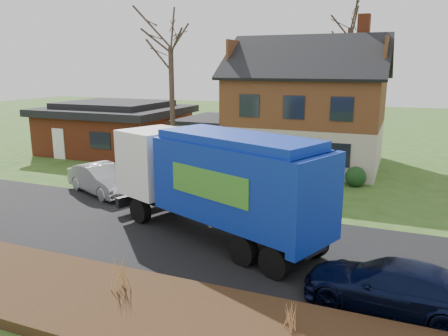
% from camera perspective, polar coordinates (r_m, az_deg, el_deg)
% --- Properties ---
extents(ground, '(120.00, 120.00, 0.00)m').
position_cam_1_polar(ground, '(16.87, -6.40, -8.58)').
color(ground, '#2D501A').
rests_on(ground, ground).
extents(road, '(80.00, 7.00, 0.02)m').
position_cam_1_polar(road, '(16.86, -6.40, -8.55)').
color(road, black).
rests_on(road, ground).
extents(mulch_verge, '(80.00, 3.50, 0.30)m').
position_cam_1_polar(mulch_verge, '(12.86, -18.20, -15.73)').
color(mulch_verge, black).
rests_on(mulch_verge, ground).
extents(main_house, '(12.95, 8.95, 9.26)m').
position_cam_1_polar(main_house, '(28.37, 9.82, 8.54)').
color(main_house, '#C2B39C').
rests_on(main_house, ground).
extents(ranch_house, '(9.80, 8.20, 3.70)m').
position_cam_1_polar(ranch_house, '(33.43, -13.98, 5.19)').
color(ranch_house, '#963D20').
rests_on(ranch_house, ground).
extents(garbage_truck, '(9.54, 5.79, 3.98)m').
position_cam_1_polar(garbage_truck, '(15.72, -0.91, -1.32)').
color(garbage_truck, black).
rests_on(garbage_truck, ground).
extents(silver_sedan, '(4.70, 3.20, 1.47)m').
position_cam_1_polar(silver_sedan, '(22.60, -15.71, -1.40)').
color(silver_sedan, '#9C9EA4').
rests_on(silver_sedan, ground).
extents(navy_wagon, '(4.72, 2.34, 1.32)m').
position_cam_1_polar(navy_wagon, '(12.52, 21.05, -14.17)').
color(navy_wagon, black).
rests_on(navy_wagon, ground).
extents(tree_front_west, '(3.41, 3.41, 10.14)m').
position_cam_1_polar(tree_front_west, '(26.47, -7.05, 17.70)').
color(tree_front_west, '#413027').
rests_on(tree_front_west, ground).
extents(tree_back, '(3.86, 3.86, 12.21)m').
position_cam_1_polar(tree_back, '(35.30, 16.31, 19.10)').
color(tree_back, '#392A22').
rests_on(tree_back, ground).
extents(grass_clump_mid, '(0.38, 0.31, 1.06)m').
position_cam_1_polar(grass_clump_mid, '(12.37, -13.46, -13.09)').
color(grass_clump_mid, tan).
rests_on(grass_clump_mid, mulch_verge).
extents(grass_clump_east, '(0.30, 0.25, 0.76)m').
position_cam_1_polar(grass_clump_east, '(10.65, 8.42, -18.36)').
color(grass_clump_east, tan).
rests_on(grass_clump_east, mulch_verge).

